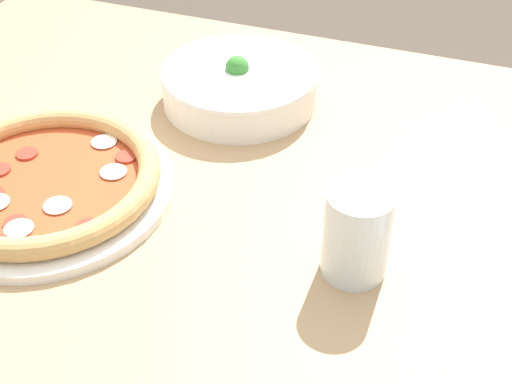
# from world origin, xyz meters

# --- Properties ---
(dining_table) EXTENTS (1.10, 0.92, 0.77)m
(dining_table) POSITION_xyz_m (0.00, 0.00, 0.66)
(dining_table) COLOR tan
(dining_table) RESTS_ON ground_plane
(pizza) EXTENTS (0.30, 0.30, 0.04)m
(pizza) POSITION_xyz_m (-0.18, -0.03, 0.79)
(pizza) COLOR white
(pizza) RESTS_ON dining_table
(bowl) EXTENTS (0.21, 0.21, 0.07)m
(bowl) POSITION_xyz_m (-0.04, 0.24, 0.80)
(bowl) COLOR white
(bowl) RESTS_ON dining_table
(glass) EXTENTS (0.07, 0.07, 0.10)m
(glass) POSITION_xyz_m (0.18, -0.03, 0.82)
(glass) COLOR silver
(glass) RESTS_ON dining_table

